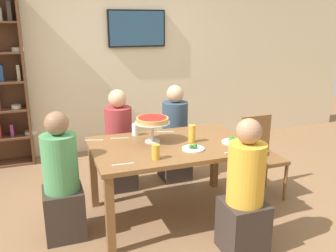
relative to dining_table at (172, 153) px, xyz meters
name	(u,v)px	position (x,y,z in m)	size (l,w,h in m)	color
ground_plane	(171,214)	(0.00, 0.00, -0.65)	(12.00, 12.00, 0.00)	#846042
rear_partition	(118,54)	(0.00, 2.20, 0.75)	(8.00, 0.12, 2.80)	beige
dining_table	(172,153)	(0.00, 0.00, 0.00)	(1.50, 0.98, 0.74)	brown
television	(137,28)	(0.26, 2.11, 1.10)	(0.83, 0.05, 0.51)	black
diner_head_west	(62,185)	(-1.02, -0.03, -0.16)	(0.34, 0.34, 1.15)	#382D28
diner_near_right	(245,197)	(0.34, -0.76, -0.16)	(0.34, 0.34, 1.15)	#382D28
diner_far_right	(175,140)	(0.34, 0.81, -0.16)	(0.34, 0.34, 1.15)	#382D28
diner_far_left	(119,147)	(-0.34, 0.77, -0.16)	(0.34, 0.34, 1.15)	#382D28
chair_head_east	(260,152)	(1.07, 0.10, -0.16)	(0.40, 0.40, 0.87)	brown
deep_dish_pizza_stand	(152,122)	(-0.15, 0.12, 0.29)	(0.34, 0.34, 0.25)	silver
salad_plate_near_diner	(193,148)	(0.13, -0.21, 0.10)	(0.20, 0.20, 0.06)	white
salad_plate_far_diner	(233,141)	(0.56, -0.17, 0.11)	(0.20, 0.20, 0.07)	white
beer_glass_amber_tall	(247,140)	(0.61, -0.34, 0.17)	(0.07, 0.07, 0.15)	gold
beer_glass_amber_short	(156,152)	(-0.26, -0.32, 0.15)	(0.07, 0.07, 0.13)	gold
beer_glass_amber_spare	(192,134)	(0.20, -0.01, 0.17)	(0.07, 0.07, 0.17)	gold
water_glass_clear_near	(135,130)	(-0.25, 0.39, 0.15)	(0.07, 0.07, 0.12)	white
cutlery_fork_near	(123,164)	(-0.55, -0.34, 0.09)	(0.18, 0.02, 0.01)	silver
cutlery_knife_near	(120,138)	(-0.42, 0.34, 0.09)	(0.18, 0.02, 0.01)	silver
cutlery_fork_far	(165,132)	(0.07, 0.39, 0.09)	(0.18, 0.02, 0.01)	silver
cutlery_knife_far	(233,151)	(0.44, -0.38, 0.09)	(0.18, 0.02, 0.01)	silver
cutlery_spare_fork	(94,140)	(-0.67, 0.36, 0.09)	(0.18, 0.02, 0.01)	silver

